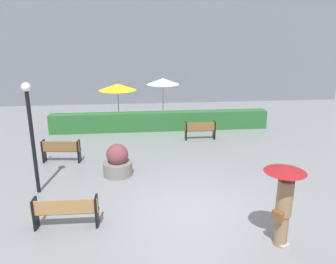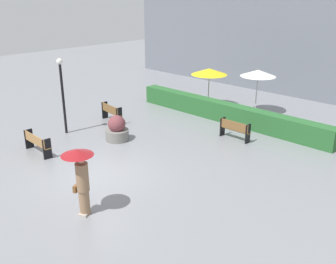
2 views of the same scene
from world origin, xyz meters
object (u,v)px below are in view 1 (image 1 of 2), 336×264
at_px(lamp_post, 31,127).
at_px(planter_pot, 118,162).
at_px(patio_umbrella_yellow, 118,87).
at_px(bench_far_left, 61,150).
at_px(bench_near_left, 66,210).
at_px(bench_back_row, 200,129).
at_px(patio_umbrella_white, 163,81).
at_px(pedestrian_with_umbrella, 284,195).

bearing_deg(lamp_post, planter_pot, 23.71).
bearing_deg(patio_umbrella_yellow, bench_far_left, -110.63).
bearing_deg(bench_near_left, planter_pot, 69.78).
height_order(bench_back_row, planter_pot, planter_pot).
distance_m(patio_umbrella_yellow, patio_umbrella_white, 2.76).
relative_size(bench_near_left, pedestrian_with_umbrella, 0.82).
bearing_deg(bench_far_left, lamp_post, -95.04).
xyz_separation_m(bench_back_row, pedestrian_with_umbrella, (0.29, -8.41, 0.84)).
height_order(lamp_post, patio_umbrella_yellow, lamp_post).
bearing_deg(patio_umbrella_white, bench_back_row, -70.68).
height_order(planter_pot, patio_umbrella_white, patio_umbrella_white).
bearing_deg(pedestrian_with_umbrella, planter_pot, 131.62).
relative_size(planter_pot, patio_umbrella_white, 0.48).
bearing_deg(bench_back_row, bench_far_left, -159.10).
relative_size(pedestrian_with_umbrella, planter_pot, 1.79).
height_order(bench_back_row, pedestrian_with_umbrella, pedestrian_with_umbrella).
relative_size(bench_far_left, lamp_post, 0.43).
bearing_deg(bench_near_left, pedestrian_with_umbrella, -13.89).
bearing_deg(bench_back_row, patio_umbrella_yellow, 141.81).
xyz_separation_m(planter_pot, patio_umbrella_yellow, (-0.22, 6.97, 1.63)).
bearing_deg(patio_umbrella_white, planter_pot, -106.63).
distance_m(planter_pot, patio_umbrella_yellow, 7.16).
relative_size(bench_near_left, bench_far_left, 1.11).
bearing_deg(bench_back_row, bench_near_left, -125.30).
distance_m(bench_back_row, pedestrian_with_umbrella, 8.45).
xyz_separation_m(bench_back_row, lamp_post, (-6.33, -4.90, 1.70)).
relative_size(bench_back_row, patio_umbrella_yellow, 0.66).
bearing_deg(bench_near_left, patio_umbrella_yellow, 84.48).
height_order(bench_near_left, lamp_post, lamp_post).
bearing_deg(bench_near_left, patio_umbrella_white, 72.30).
relative_size(planter_pot, patio_umbrella_yellow, 0.51).
bearing_deg(lamp_post, patio_umbrella_yellow, 74.11).
distance_m(bench_near_left, patio_umbrella_yellow, 10.44).
bearing_deg(bench_far_left, bench_back_row, 20.90).
distance_m(bench_near_left, lamp_post, 3.08).
relative_size(bench_near_left, planter_pot, 1.46).
bearing_deg(planter_pot, bench_far_left, 147.44).
xyz_separation_m(bench_back_row, patio_umbrella_white, (-1.44, 4.12, 1.75)).
xyz_separation_m(bench_near_left, planter_pot, (1.21, 3.30, -0.00)).
relative_size(lamp_post, patio_umbrella_white, 1.46).
bearing_deg(bench_far_left, patio_umbrella_yellow, 69.37).
relative_size(bench_far_left, planter_pot, 1.31).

